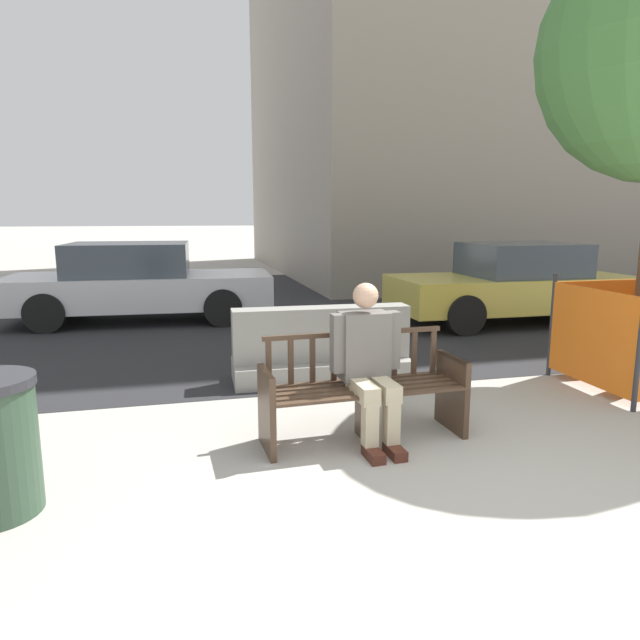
% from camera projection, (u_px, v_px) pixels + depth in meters
% --- Properties ---
extents(ground_plane, '(200.00, 200.00, 0.00)m').
position_uv_depth(ground_plane, '(510.00, 512.00, 3.61)').
color(ground_plane, '#ADA89E').
extents(street_asphalt, '(120.00, 12.00, 0.01)m').
position_uv_depth(street_asphalt, '(277.00, 305.00, 11.91)').
color(street_asphalt, '#28282B').
rests_on(street_asphalt, ground).
extents(street_bench, '(1.71, 0.59, 0.88)m').
position_uv_depth(street_bench, '(363.00, 393.00, 4.74)').
color(street_bench, '#473323').
rests_on(street_bench, ground).
extents(seated_person, '(0.58, 0.73, 1.31)m').
position_uv_depth(seated_person, '(368.00, 360.00, 4.64)').
color(seated_person, '#66605B').
rests_on(seated_person, ground).
extents(jersey_barrier_centre, '(2.02, 0.75, 0.84)m').
position_uv_depth(jersey_barrier_centre, '(321.00, 351.00, 6.46)').
color(jersey_barrier_centre, gray).
rests_on(jersey_barrier_centre, ground).
extents(car_taxi_near, '(4.15, 1.87, 1.38)m').
position_uv_depth(car_taxi_near, '(514.00, 284.00, 9.88)').
color(car_taxi_near, '#DBC64C').
rests_on(car_taxi_near, ground).
extents(car_sedan_far, '(4.60, 2.07, 1.38)m').
position_uv_depth(car_sedan_far, '(138.00, 283.00, 10.04)').
color(car_sedan_far, silver).
rests_on(car_sedan_far, ground).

